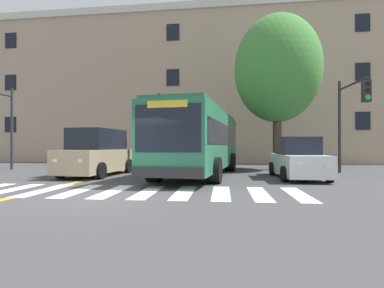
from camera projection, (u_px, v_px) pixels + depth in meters
ground_plane at (95, 197)px, 8.67m from camera, size 120.00×120.00×0.00m
crosswalk at (113, 191)px, 9.78m from camera, size 12.41×3.31×0.01m
lane_line_yellow_inner at (152, 164)px, 23.99m from camera, size 0.12×36.00×0.01m
lane_line_yellow_outer at (154, 164)px, 23.97m from camera, size 0.12×36.00×0.01m
city_bus at (201, 140)px, 15.38m from camera, size 3.79×11.22×3.28m
car_tan_near_lane at (98, 154)px, 15.07m from camera, size 2.40×5.18×2.33m
car_white_far_lane at (298, 160)px, 13.67m from camera, size 2.18×4.58×1.88m
traffic_light_near_corner at (350, 109)px, 15.17m from camera, size 0.43×3.16×5.06m
traffic_light_overhead at (166, 117)px, 18.12m from camera, size 0.34×3.18×4.88m
street_tree_curbside_large at (277, 69)px, 18.49m from camera, size 7.36×7.32×9.59m
building_facade at (181, 91)px, 29.51m from camera, size 37.82×8.47×13.74m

